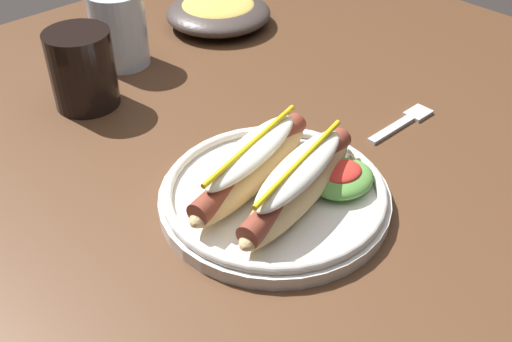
# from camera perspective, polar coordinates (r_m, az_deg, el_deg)

# --- Properties ---
(dining_table) EXTENTS (1.23, 1.09, 0.74)m
(dining_table) POSITION_cam_1_polar(r_m,az_deg,el_deg) (0.85, -1.48, -1.70)
(dining_table) COLOR #51331E
(dining_table) RESTS_ON ground_plane
(hot_dog_plate) EXTENTS (0.26, 0.26, 0.08)m
(hot_dog_plate) POSITION_cam_1_polar(r_m,az_deg,el_deg) (0.67, 2.04, -1.36)
(hot_dog_plate) COLOR silver
(hot_dog_plate) RESTS_ON dining_table
(fork) EXTENTS (0.12, 0.03, 0.00)m
(fork) POSITION_cam_1_polar(r_m,az_deg,el_deg) (0.84, 13.74, 4.53)
(fork) COLOR silver
(fork) RESTS_ON dining_table
(soda_cup) EXTENTS (0.09, 0.09, 0.11)m
(soda_cup) POSITION_cam_1_polar(r_m,az_deg,el_deg) (0.87, -15.98, 9.18)
(soda_cup) COLOR black
(soda_cup) RESTS_ON dining_table
(water_cup) EXTENTS (0.08, 0.08, 0.11)m
(water_cup) POSITION_cam_1_polar(r_m,az_deg,el_deg) (0.97, -12.74, 12.89)
(water_cup) COLOR silver
(water_cup) RESTS_ON dining_table
(side_bowl) EXTENTS (0.18, 0.18, 0.05)m
(side_bowl) POSITION_cam_1_polar(r_m,az_deg,el_deg) (1.09, -3.55, 14.70)
(side_bowl) COLOR #423833
(side_bowl) RESTS_ON dining_table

